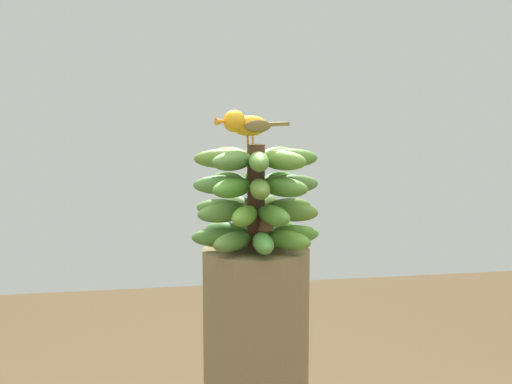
% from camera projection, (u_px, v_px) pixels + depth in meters
% --- Properties ---
extents(banana_bunch, '(0.29, 0.29, 0.24)m').
position_uv_depth(banana_bunch, '(256.00, 197.00, 1.70)').
color(banana_bunch, '#4C2D1E').
rests_on(banana_bunch, banana_tree).
extents(perched_bird, '(0.08, 0.18, 0.08)m').
position_uv_depth(perched_bird, '(245.00, 124.00, 1.66)').
color(perched_bird, '#C68933').
rests_on(perched_bird, banana_bunch).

